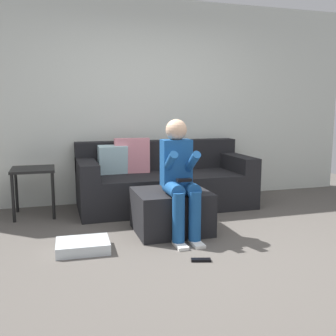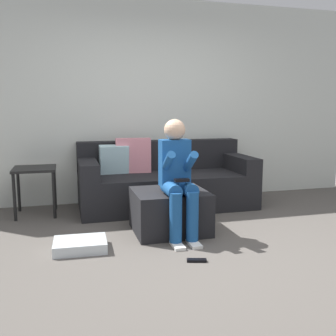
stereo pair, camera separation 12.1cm
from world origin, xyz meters
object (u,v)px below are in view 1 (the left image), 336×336
(storage_bin, at_px, (83,246))
(remote_near_ottoman, at_px, (201,260))
(ottoman, at_px, (171,211))
(side_table, at_px, (33,176))
(couch_sectional, at_px, (163,182))
(person_seated, at_px, (180,175))

(storage_bin, height_order, remote_near_ottoman, storage_bin)
(ottoman, height_order, remote_near_ottoman, ottoman)
(side_table, bearing_deg, remote_near_ottoman, -53.51)
(ottoman, bearing_deg, remote_near_ottoman, -89.78)
(couch_sectional, relative_size, remote_near_ottoman, 13.46)
(person_seated, bearing_deg, storage_bin, -173.58)
(ottoman, distance_m, side_table, 1.75)
(side_table, xyz_separation_m, remote_near_ottoman, (1.39, -1.88, -0.47))
(couch_sectional, relative_size, ottoman, 2.98)
(person_seated, height_order, storage_bin, person_seated)
(person_seated, xyz_separation_m, storage_bin, (-0.96, -0.11, -0.58))
(remote_near_ottoman, bearing_deg, storage_bin, 166.30)
(storage_bin, xyz_separation_m, side_table, (-0.46, 1.35, 0.43))
(storage_bin, distance_m, remote_near_ottoman, 1.07)
(ottoman, height_order, person_seated, person_seated)
(couch_sectional, distance_m, storage_bin, 1.79)
(person_seated, relative_size, side_table, 2.03)
(side_table, bearing_deg, person_seated, -41.29)
(side_table, bearing_deg, ottoman, -36.90)
(ottoman, bearing_deg, couch_sectional, 78.69)
(ottoman, distance_m, storage_bin, 0.99)
(person_seated, relative_size, storage_bin, 2.49)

